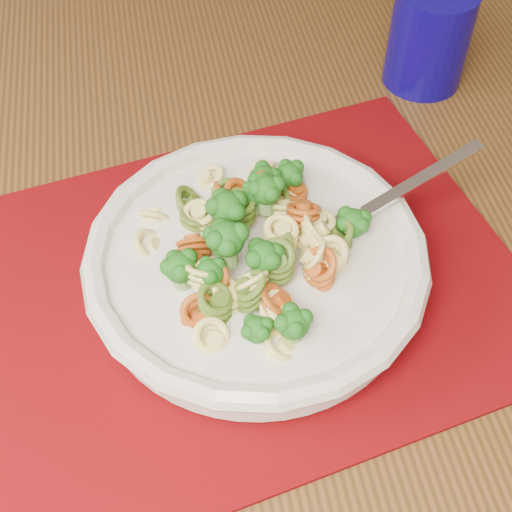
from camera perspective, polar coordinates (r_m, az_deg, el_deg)
name	(u,v)px	position (r m, az deg, el deg)	size (l,w,h in m)	color
dining_table	(257,230)	(0.76, 0.07, 2.06)	(1.70, 1.31, 0.71)	#573718
placemat	(244,284)	(0.61, -0.93, -2.22)	(0.46, 0.36, 0.00)	#660408
pasta_bowl	(256,263)	(0.58, 0.00, -0.55)	(0.28, 0.28, 0.05)	beige
pasta_broccoli_heap	(256,251)	(0.57, 0.00, 0.38)	(0.24, 0.24, 0.06)	#F0DA76
fork	(338,227)	(0.59, 6.57, 2.29)	(0.19, 0.02, 0.01)	silver
tumbler	(429,37)	(0.80, 13.69, 16.63)	(0.08, 0.08, 0.11)	#0B045D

